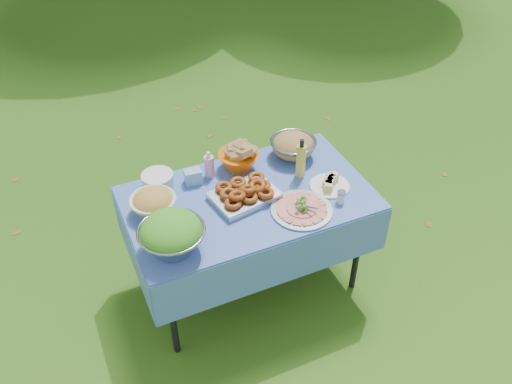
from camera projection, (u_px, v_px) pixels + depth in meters
ground at (249, 281)px, 3.72m from camera, size 80.00×80.00×0.00m
picnic_table at (249, 242)px, 3.48m from camera, size 1.46×0.86×0.76m
salad_bowl at (172, 234)px, 2.82m from camera, size 0.40×0.40×0.23m
pasta_bowl_white at (153, 202)px, 3.08m from camera, size 0.30×0.30×0.15m
plate_stack at (158, 180)px, 3.29m from camera, size 0.24×0.24×0.09m
wipes_box at (193, 176)px, 3.31m from camera, size 0.11×0.08×0.09m
sanitizer_bottle at (209, 164)px, 3.34m from camera, size 0.07×0.07×0.18m
bread_bowl at (239, 157)px, 3.40m from camera, size 0.28×0.28×0.17m
pasta_bowl_steel at (293, 145)px, 3.51m from camera, size 0.31×0.31×0.16m
fried_tray at (244, 193)px, 3.19m from camera, size 0.42×0.33×0.09m
charcuterie_platter at (302, 205)px, 3.11m from camera, size 0.36×0.36×0.08m
oil_bottle at (301, 158)px, 3.31m from camera, size 0.06×0.06×0.27m
cheese_plate at (330, 182)px, 3.29m from camera, size 0.28×0.28×0.07m
shaker at (341, 197)px, 3.17m from camera, size 0.06×0.06×0.08m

